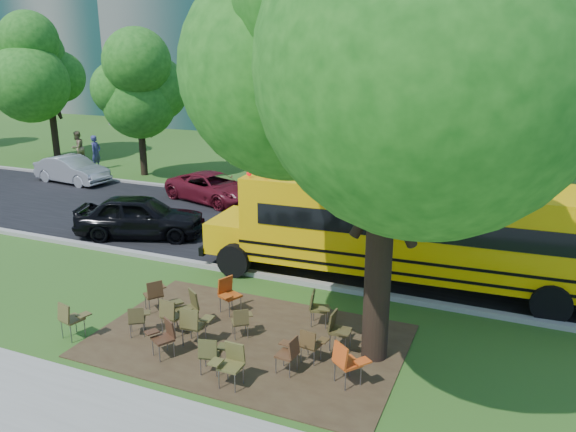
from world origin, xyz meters
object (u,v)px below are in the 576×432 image
at_px(chair_8, 155,292).
at_px(chair_10, 228,292).
at_px(chair_7, 347,360).
at_px(pedestrian_b, 78,148).
at_px(chair_5, 231,361).
at_px(chair_6, 289,351).
at_px(chair_1, 172,313).
at_px(chair_11, 241,320).
at_px(chair_0, 70,317).
at_px(chair_9, 188,305).
at_px(chair_2, 138,318).
at_px(bg_car_silver, 72,170).
at_px(chair_3, 164,334).
at_px(chair_14, 211,352).
at_px(chair_12, 338,327).
at_px(black_car, 140,216).
at_px(chair_13, 311,343).
at_px(pedestrian_a, 96,152).
at_px(chair_4, 193,323).
at_px(bg_car_red, 213,188).
at_px(chair_15, 317,305).
at_px(main_tree, 388,78).
at_px(school_bus, 434,228).

distance_m(chair_8, chair_10, 1.88).
height_order(chair_7, pedestrian_b, pedestrian_b).
distance_m(chair_5, pedestrian_b, 24.71).
distance_m(chair_5, chair_6, 1.24).
relative_size(chair_1, chair_11, 1.21).
height_order(chair_0, chair_9, chair_9).
xyz_separation_m(chair_2, bg_car_silver, (-12.65, 11.37, 0.19)).
xyz_separation_m(chair_1, chair_11, (1.54, 0.51, -0.10)).
height_order(chair_3, chair_5, chair_5).
relative_size(chair_1, chair_14, 1.09).
xyz_separation_m(chair_12, pedestrian_b, (-20.27, 13.97, 0.38)).
xyz_separation_m(chair_3, black_car, (-5.49, 6.43, 0.23)).
xyz_separation_m(chair_7, chair_14, (-2.69, -0.68, -0.06)).
height_order(chair_3, chair_8, chair_8).
bearing_deg(chair_13, chair_2, -165.81).
bearing_deg(pedestrian_a, chair_4, -138.07).
relative_size(chair_1, chair_9, 0.97).
height_order(chair_8, black_car, black_car).
height_order(chair_5, chair_12, chair_12).
distance_m(black_car, bg_car_red, 5.14).
distance_m(chair_5, chair_10, 3.20).
relative_size(chair_1, chair_8, 1.07).
height_order(chair_2, pedestrian_b, pedestrian_b).
relative_size(chair_8, chair_12, 0.95).
bearing_deg(chair_5, chair_4, -34.48).
relative_size(chair_0, chair_13, 1.15).
relative_size(chair_5, chair_15, 1.02).
bearing_deg(chair_3, chair_14, -160.17).
bearing_deg(chair_13, black_car, 154.95).
bearing_deg(chair_5, chair_6, -136.09).
bearing_deg(chair_1, pedestrian_b, 141.92).
relative_size(chair_4, chair_5, 1.07).
distance_m(main_tree, chair_6, 5.78).
relative_size(chair_6, pedestrian_b, 0.44).
xyz_separation_m(chair_8, chair_13, (4.53, -0.75, -0.04)).
bearing_deg(chair_2, pedestrian_b, 102.52).
height_order(chair_2, chair_10, chair_10).
relative_size(school_bus, chair_14, 14.40).
xyz_separation_m(chair_0, chair_4, (2.79, 0.81, 0.03)).
relative_size(chair_2, chair_15, 0.87).
relative_size(chair_4, black_car, 0.22).
bearing_deg(pedestrian_a, chair_2, -141.15).
distance_m(chair_7, chair_15, 2.56).
distance_m(chair_10, chair_14, 2.78).
bearing_deg(main_tree, pedestrian_b, 146.59).
bearing_deg(chair_11, chair_7, -55.27).
distance_m(chair_11, bg_car_silver, 18.24).
xyz_separation_m(chair_6, bg_car_red, (-8.29, 11.12, 0.12)).
relative_size(chair_13, chair_15, 0.90).
relative_size(chair_5, chair_10, 0.95).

